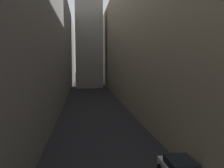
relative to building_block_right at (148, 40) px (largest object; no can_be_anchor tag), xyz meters
The scene contains 3 objects.
ground_plane 17.22m from the building_block_right, behind, with size 264.00×264.00×0.00m, color black.
building_block_left 22.43m from the building_block_right, behind, with size 10.51×108.00×23.06m, color slate.
building_block_right is the anchor object (origin of this frame).
Camera 1 is at (-1.88, 4.02, 7.83)m, focal length 36.03 mm.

